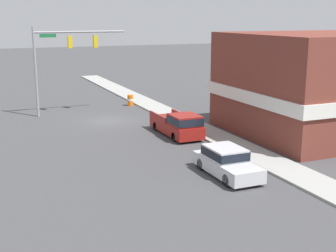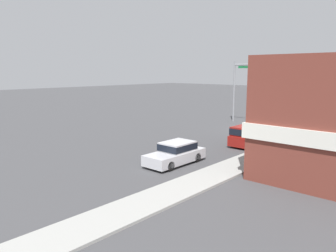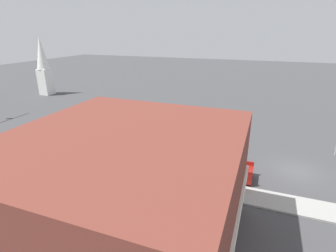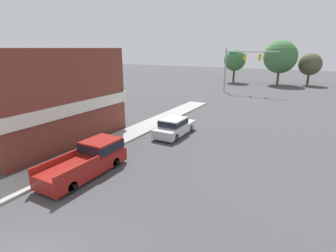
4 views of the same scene
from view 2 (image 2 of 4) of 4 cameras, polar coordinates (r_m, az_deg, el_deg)
name	(u,v)px [view 2 (image 2 of 4)]	position (r m, az deg, el deg)	size (l,w,h in m)	color
ground_plane	(254,130)	(37.62, 14.83, -0.68)	(200.00, 200.00, 0.00)	#424244
sidewalk_curb	(307,136)	(35.45, 23.05, -1.64)	(2.40, 60.00, 0.14)	#9E9E99
near_signal_assembly	(252,78)	(41.95, 14.38, 8.14)	(8.11, 0.49, 7.76)	gray
car_lead	(176,153)	(23.18, 1.39, -4.65)	(1.92, 4.74, 1.56)	black
pickup_truck_parked	(251,135)	(29.78, 14.30, -1.58)	(1.99, 5.68, 1.80)	black
construction_barrel	(309,123)	(41.31, 23.35, 0.52)	(0.59, 0.59, 1.08)	orange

